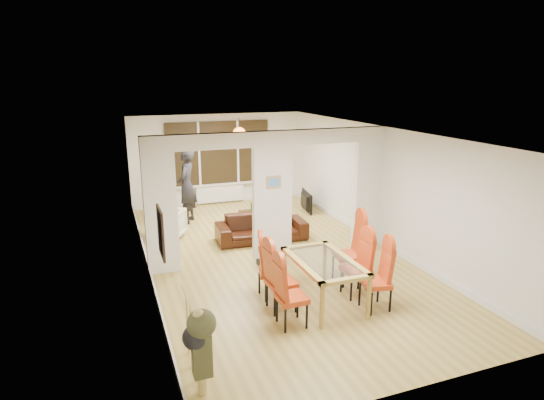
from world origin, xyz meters
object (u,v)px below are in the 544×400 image
dining_table (323,281)px  person (187,186)px  television (303,201)px  dining_chair_lc (272,267)px  coffee_table (260,215)px  dining_chair_rc (349,251)px  bottle (252,207)px  sofa (261,227)px  dining_chair_la (292,293)px  dining_chair_ra (376,278)px  dining_chair_rb (356,266)px  armchair (167,224)px  bowl (268,209)px  dining_chair_lb (281,278)px

dining_table → person: 5.27m
person → television: 3.26m
dining_chair_lc → coffee_table: bearing=88.5°
person → coffee_table: size_ratio=1.90×
television → person: bearing=97.4°
dining_chair_rc → bottle: size_ratio=4.08×
dining_chair_lc → bottle: (0.97, 4.07, -0.15)m
dining_chair_rc → sofa: size_ratio=0.58×
dining_chair_la → dining_chair_ra: dining_chair_ra is taller
dining_chair_la → dining_chair_lc: 0.98m
sofa → coffee_table: size_ratio=2.02×
coffee_table → bottle: bottle is taller
dining_chair_rb → armchair: 4.77m
dining_table → dining_chair_lc: 0.88m
bowl → dining_chair_rb: bearing=-91.2°
dining_chair_la → bottle: size_ratio=3.61×
dining_table → sofa: 3.17m
bottle → bowl: bottle is taller
dining_chair_lb → television: size_ratio=1.13×
coffee_table → bottle: size_ratio=3.46×
dining_table → coffee_table: 4.69m
dining_chair_ra → bowl: 5.16m
sofa → coffee_table: sofa is taller
dining_chair_lb → bowl: (1.46, 4.65, -0.28)m
dining_chair_lb → bottle: bearing=74.2°
person → dining_chair_lc: bearing=32.4°
dining_table → person: bearing=104.5°
dining_table → television: size_ratio=1.66×
television → dining_chair_rc: bearing=175.4°
dining_chair_la → dining_chair_ra: (1.44, -0.00, 0.01)m
dining_chair_ra → dining_chair_rb: 0.53m
dining_table → dining_chair_rc: 0.97m
person → bottle: 1.74m
armchair → person: person is taller
dining_chair_ra → dining_chair_rc: 1.04m
armchair → coffee_table: 2.56m
dining_table → television: 5.31m
dining_chair_la → television: 6.07m
dining_chair_ra → bowl: dining_chair_ra is taller
dining_chair_lc → coffee_table: 4.36m
sofa → bottle: size_ratio=6.99×
dining_chair_lc → sofa: 2.80m
television → bowl: size_ratio=4.15×
dining_table → bottle: size_ratio=5.45×
bottle → dining_chair_ra: bearing=-85.2°
dining_chair_ra → coffee_table: dining_chair_ra is taller
dining_chair_lc → dining_chair_rb: dining_chair_rb is taller
dining_chair_la → armchair: size_ratio=1.42×
dining_chair_rb → armchair: size_ratio=1.43×
television → dining_chair_rb: bearing=175.1°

